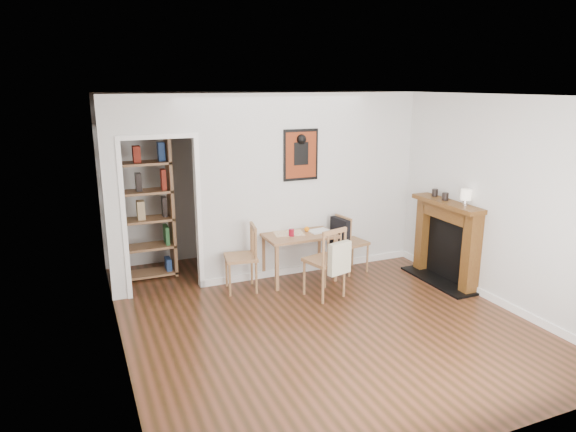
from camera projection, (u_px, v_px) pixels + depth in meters
name	position (u px, v px, depth m)	size (l,w,h in m)	color
ground	(315.00, 313.00, 6.27)	(5.20, 5.20, 0.00)	#5B2F1D
room_shell	(281.00, 188.00, 7.18)	(5.20, 5.20, 5.20)	silver
dining_table	(299.00, 239.00, 7.20)	(0.99, 0.63, 0.68)	#8C6341
chair_left	(241.00, 258.00, 6.86)	(0.52, 0.52, 0.91)	#A4774C
chair_right	(351.00, 242.00, 7.55)	(0.56, 0.51, 0.87)	#A4774C
chair_front	(325.00, 261.00, 6.66)	(0.58, 0.63, 0.95)	#A4774C
bookshelf	(140.00, 206.00, 7.19)	(0.89, 0.36, 2.13)	#8C6341
fireplace	(447.00, 239.00, 7.15)	(0.45, 1.25, 1.16)	brown
red_glass	(291.00, 233.00, 7.07)	(0.08, 0.08, 0.10)	maroon
orange_fruit	(307.00, 229.00, 7.28)	(0.07, 0.07, 0.07)	orange
placemat	(289.00, 233.00, 7.20)	(0.41, 0.31, 0.00)	#EDE2C3
notebook	(319.00, 231.00, 7.30)	(0.30, 0.22, 0.02)	silver
mantel_lamp	(466.00, 196.00, 6.72)	(0.14, 0.14, 0.22)	silver
ceramic_jar_a	(445.00, 197.00, 7.04)	(0.09, 0.09, 0.11)	black
ceramic_jar_b	(435.00, 193.00, 7.30)	(0.08, 0.08, 0.11)	black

